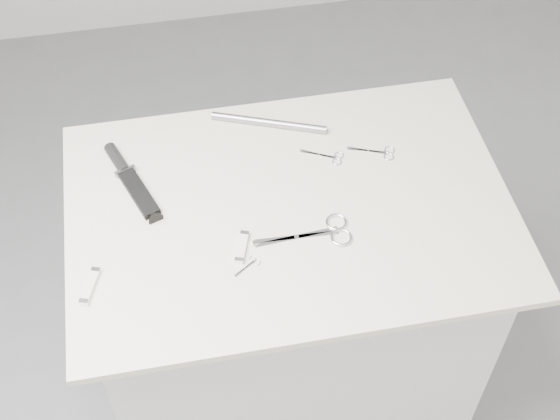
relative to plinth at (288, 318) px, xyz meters
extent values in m
cube|color=gray|center=(0.00, 0.00, -0.46)|extent=(4.00, 4.00, 0.01)
cube|color=silver|center=(0.00, 0.00, 0.00)|extent=(0.90, 0.60, 0.90)
cube|color=beige|center=(0.00, 0.00, 0.46)|extent=(1.00, 0.70, 0.02)
cube|color=silver|center=(0.00, -0.09, 0.47)|extent=(0.19, 0.03, 0.00)
cylinder|color=silver|center=(0.00, -0.09, 0.47)|extent=(0.01, 0.01, 0.01)
torus|color=silver|center=(0.09, -0.07, 0.47)|extent=(0.05, 0.05, 0.01)
torus|color=silver|center=(0.09, -0.11, 0.47)|extent=(0.05, 0.05, 0.01)
cube|color=silver|center=(0.22, 0.13, 0.47)|extent=(0.10, 0.05, 0.00)
cylinder|color=silver|center=(0.22, 0.13, 0.47)|extent=(0.01, 0.01, 0.00)
torus|color=silver|center=(0.27, 0.13, 0.47)|extent=(0.03, 0.03, 0.00)
torus|color=silver|center=(0.26, 0.10, 0.47)|extent=(0.03, 0.03, 0.00)
cube|color=silver|center=(0.10, 0.14, 0.47)|extent=(0.09, 0.05, 0.00)
cylinder|color=silver|center=(0.10, 0.14, 0.47)|extent=(0.01, 0.01, 0.00)
torus|color=silver|center=(0.14, 0.13, 0.47)|extent=(0.02, 0.02, 0.00)
torus|color=silver|center=(0.14, 0.11, 0.47)|extent=(0.02, 0.02, 0.00)
cube|color=silver|center=(-0.13, -0.15, 0.47)|extent=(0.05, 0.04, 0.00)
cylinder|color=silver|center=(-0.13, -0.15, 0.47)|extent=(0.00, 0.00, 0.00)
torus|color=silver|center=(-0.11, -0.13, 0.47)|extent=(0.02, 0.02, 0.00)
torus|color=silver|center=(-0.10, -0.14, 0.47)|extent=(0.02, 0.02, 0.00)
cube|color=black|center=(-0.33, 0.09, 0.48)|extent=(0.09, 0.16, 0.02)
cube|color=gray|center=(-0.36, 0.17, 0.48)|extent=(0.06, 0.03, 0.02)
cylinder|color=black|center=(-0.37, 0.21, 0.48)|extent=(0.06, 0.10, 0.03)
cube|color=beige|center=(-0.45, -0.14, 0.48)|extent=(0.05, 0.09, 0.01)
cube|color=silver|center=(-0.43, -0.10, 0.48)|extent=(0.02, 0.02, 0.01)
cube|color=silver|center=(-0.46, -0.18, 0.48)|extent=(0.02, 0.02, 0.01)
cube|color=beige|center=(-0.12, -0.10, 0.48)|extent=(0.04, 0.08, 0.01)
cube|color=silver|center=(-0.11, -0.07, 0.48)|extent=(0.02, 0.01, 0.01)
cube|color=silver|center=(-0.14, -0.13, 0.48)|extent=(0.02, 0.01, 0.01)
cylinder|color=gray|center=(0.00, 0.26, 0.48)|extent=(0.27, 0.12, 0.02)
camera|label=1|loc=(-0.23, -1.11, 1.81)|focal=50.00mm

